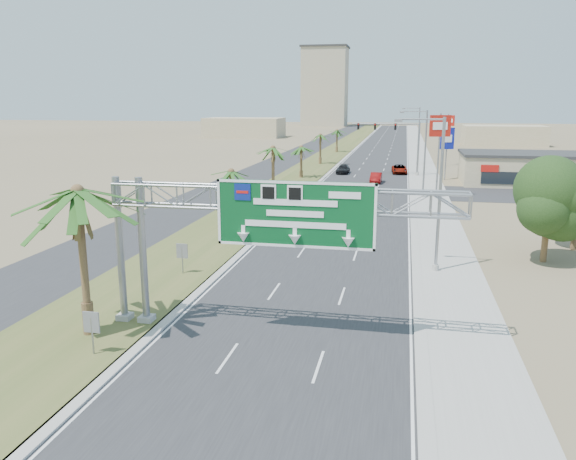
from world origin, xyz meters
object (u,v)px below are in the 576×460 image
at_px(car_far, 343,169).
at_px(pole_sign_blue, 447,141).
at_px(sign_gantry, 263,210).
at_px(car_mid_lane, 376,178).
at_px(palm_near, 78,192).
at_px(signal_mast, 405,143).
at_px(car_left_lane, 306,217).
at_px(pole_sign_red_near, 440,131).
at_px(pole_sign_red_far, 448,125).
at_px(car_right_lane, 399,169).
at_px(store_building, 531,170).

bearing_deg(car_far, pole_sign_blue, -15.35).
height_order(sign_gantry, car_mid_lane, sign_gantry).
xyz_separation_m(palm_near, car_mid_lane, (10.70, 55.29, -6.24)).
distance_m(signal_mast, car_left_lane, 38.70).
distance_m(palm_near, car_mid_lane, 56.66).
bearing_deg(signal_mast, car_left_lane, -102.69).
height_order(car_far, pole_sign_red_near, pole_sign_red_near).
bearing_deg(pole_sign_red_far, car_right_lane, -120.97).
relative_size(sign_gantry, pole_sign_red_near, 1.73).
bearing_deg(pole_sign_red_near, palm_near, -112.52).
bearing_deg(pole_sign_blue, store_building, -12.06).
bearing_deg(signal_mast, pole_sign_red_far, 64.93).
bearing_deg(sign_gantry, car_right_lane, 85.02).
relative_size(pole_sign_blue, pole_sign_red_far, 0.85).
bearing_deg(car_far, pole_sign_red_far, 42.31).
xyz_separation_m(car_left_lane, car_mid_lane, (4.78, 28.86, -0.08)).
distance_m(palm_near, car_left_lane, 27.78).
bearing_deg(pole_sign_red_near, car_left_lane, -125.10).
relative_size(signal_mast, store_building, 0.57).
distance_m(car_left_lane, pole_sign_blue, 37.12).
height_order(store_building, pole_sign_red_far, pole_sign_red_far).
height_order(car_far, pole_sign_blue, pole_sign_blue).
distance_m(car_right_lane, pole_sign_blue, 10.07).
height_order(car_right_lane, pole_sign_red_near, pole_sign_red_near).
distance_m(palm_near, signal_mast, 65.60).
distance_m(sign_gantry, car_right_lane, 64.84).
bearing_deg(sign_gantry, palm_near, -166.68).
bearing_deg(car_mid_lane, car_far, 121.84).
bearing_deg(palm_near, store_building, 61.72).
relative_size(palm_near, car_right_lane, 1.72).
distance_m(car_left_lane, pole_sign_red_near, 22.44).
relative_size(car_left_lane, pole_sign_blue, 0.60).
relative_size(signal_mast, car_left_lane, 2.27).
bearing_deg(pole_sign_red_near, car_mid_lane, 123.37).
xyz_separation_m(palm_near, store_building, (31.20, 58.00, -4.93)).
distance_m(car_mid_lane, car_right_lane, 11.42).
relative_size(car_mid_lane, car_far, 0.92).
height_order(car_right_lane, pole_sign_red_far, pole_sign_red_far).
relative_size(car_right_lane, pole_sign_red_far, 0.55).
bearing_deg(car_far, pole_sign_red_near, -57.23).
bearing_deg(car_far, signal_mast, -3.61).
relative_size(sign_gantry, signal_mast, 1.63).
bearing_deg(palm_near, pole_sign_red_far, 74.80).
distance_m(signal_mast, store_building, 18.08).
relative_size(car_left_lane, car_right_lane, 0.93).
distance_m(car_left_lane, pole_sign_red_far, 55.47).
xyz_separation_m(sign_gantry, pole_sign_red_near, (10.06, 41.98, 1.60)).
height_order(pole_sign_red_near, pole_sign_red_far, pole_sign_red_near).
bearing_deg(car_left_lane, pole_sign_red_far, 77.54).
bearing_deg(car_right_lane, pole_sign_red_near, -82.75).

